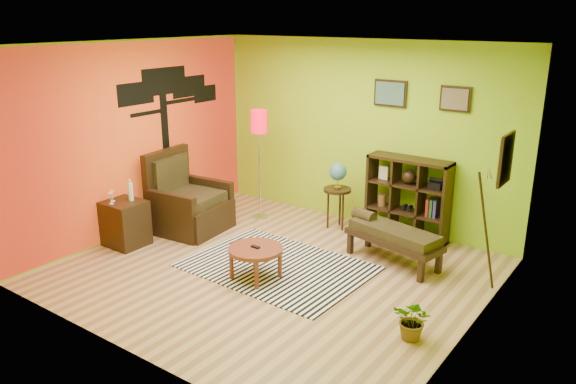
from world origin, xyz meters
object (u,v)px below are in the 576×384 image
Objects in this scene: floor_lamp at (259,131)px; bench at (391,235)px; globe_table at (338,179)px; side_cabinet at (125,223)px; potted_plant at (413,324)px; cube_shelf at (408,199)px; coffee_table at (256,252)px; armchair at (187,206)px.

bench is at bearing -7.41° from floor_lamp.
side_cabinet is at bearing -131.97° from globe_table.
bench is 3.21× the size of potted_plant.
floor_lamp is 1.42m from globe_table.
potted_plant is (1.19, -2.46, -0.43)m from cube_shelf.
coffee_table is 1.56× the size of potted_plant.
armchair is 1.17× the size of globe_table.
potted_plant is at bearing -44.80° from globe_table.
coffee_table is 0.49× the size of bench.
potted_plant is (4.05, -0.86, -0.19)m from armchair.
potted_plant is at bearing -3.72° from coffee_table.
floor_lamp reaches higher than potted_plant.
bench is 1.87m from potted_plant.
armchair is 3.12m from bench.
globe_table reaches higher than potted_plant.
side_cabinet reaches higher than bench.
floor_lamp is (0.86, 1.97, 1.08)m from side_cabinet.
side_cabinet is 2.41m from floor_lamp.
bench is at bearing 51.37° from coffee_table.
cube_shelf is at bearing 14.57° from floor_lamp.
floor_lamp reaches higher than bench.
coffee_table is 0.70× the size of side_cabinet.
floor_lamp is at bearing 127.02° from coffee_table.
floor_lamp reaches higher than armchair.
side_cabinet is 3.69m from bench.
armchair is 1.00× the size of cube_shelf.
globe_table is (1.22, 0.34, -0.63)m from floor_lamp.
cube_shelf is at bearing 39.41° from side_cabinet.
cube_shelf reaches higher than armchair.
cube_shelf is (0.95, 2.32, 0.25)m from coffee_table.
bench is at bearing 26.64° from side_cabinet.
cube_shelf reaches higher than globe_table.
globe_table is at bearing 151.79° from bench.
armchair is 0.99m from side_cabinet.
cube_shelf is at bearing 115.80° from potted_plant.
coffee_table is 2.52m from cube_shelf.
bench is at bearing 12.96° from armchair.
coffee_table is at bearing -20.57° from armchair.
side_cabinet is 0.94× the size of globe_table.
floor_lamp is at bearing 151.47° from potted_plant.
armchair is 4.14m from potted_plant.
globe_table is (1.82, 1.36, 0.41)m from armchair.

